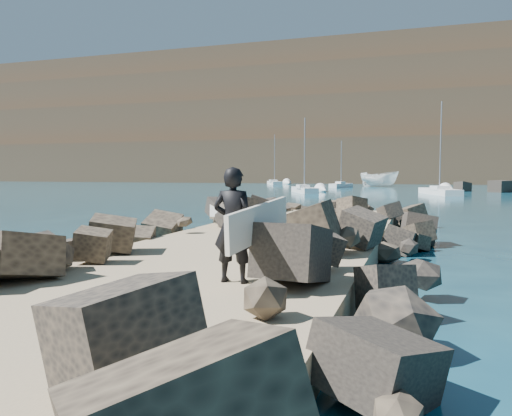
{
  "coord_description": "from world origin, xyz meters",
  "views": [
    {
      "loc": [
        4.0,
        -13.19,
        2.42
      ],
      "look_at": [
        0.0,
        -1.0,
        1.5
      ],
      "focal_mm": 35.0,
      "sensor_mm": 36.0,
      "label": 1
    }
  ],
  "objects_px": {
    "boat_imported": "(379,179)",
    "surfer_with_board": "(237,225)",
    "surfboard_resting": "(218,211)",
    "sailboat_b": "(341,185)"
  },
  "relations": [
    {
      "from": "boat_imported",
      "to": "surfer_with_board",
      "type": "height_order",
      "value": "boat_imported"
    },
    {
      "from": "surfboard_resting",
      "to": "sailboat_b",
      "type": "xyz_separation_m",
      "value": [
        -4.97,
        62.43,
        -0.69
      ]
    },
    {
      "from": "surfboard_resting",
      "to": "surfer_with_board",
      "type": "distance_m",
      "value": 9.63
    },
    {
      "from": "surfboard_resting",
      "to": "sailboat_b",
      "type": "distance_m",
      "value": 62.63
    },
    {
      "from": "surfer_with_board",
      "to": "sailboat_b",
      "type": "bearing_deg",
      "value": 97.15
    },
    {
      "from": "surfboard_resting",
      "to": "surfer_with_board",
      "type": "xyz_separation_m",
      "value": [
        3.96,
        -8.76,
        0.52
      ]
    },
    {
      "from": "surfer_with_board",
      "to": "boat_imported",
      "type": "bearing_deg",
      "value": 92.64
    },
    {
      "from": "boat_imported",
      "to": "sailboat_b",
      "type": "bearing_deg",
      "value": 159.49
    },
    {
      "from": "boat_imported",
      "to": "surfer_with_board",
      "type": "xyz_separation_m",
      "value": [
        3.6,
        -78.09,
        0.27
      ]
    },
    {
      "from": "surfboard_resting",
      "to": "boat_imported",
      "type": "relative_size",
      "value": 0.36
    }
  ]
}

